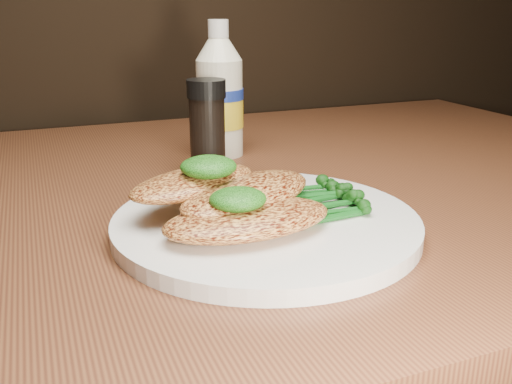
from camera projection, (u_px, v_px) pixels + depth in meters
name	position (u px, v px, depth m)	size (l,w,h in m)	color
plate	(266.00, 223.00, 0.54)	(0.29, 0.29, 0.02)	white
chicken_front	(248.00, 219.00, 0.49)	(0.16, 0.08, 0.02)	#EEA04B
chicken_mid	(247.00, 193.00, 0.53)	(0.16, 0.08, 0.02)	#EEA04B
chicken_back	(194.00, 183.00, 0.54)	(0.14, 0.07, 0.02)	#EEA04B
pesto_front	(238.00, 199.00, 0.48)	(0.05, 0.05, 0.02)	black
pesto_back	(208.00, 167.00, 0.53)	(0.05, 0.05, 0.02)	black
broccolini_bundle	(302.00, 198.00, 0.55)	(0.14, 0.11, 0.02)	#125518
mayo_bottle	(220.00, 89.00, 0.78)	(0.07, 0.07, 0.19)	#EDE7C9
pepper_grinder	(207.00, 127.00, 0.70)	(0.05, 0.05, 0.12)	black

